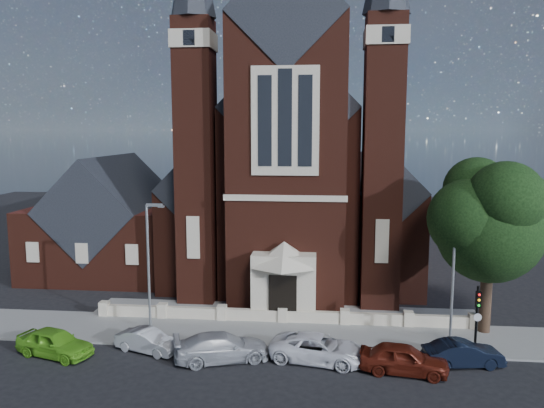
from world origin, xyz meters
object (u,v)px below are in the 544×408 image
Objects in this scene: car_silver_b at (222,347)px; car_white_suv at (318,348)px; street_tree at (493,223)px; car_silver_a at (148,341)px; car_dark_red at (404,359)px; car_lime_van at (55,343)px; church at (297,176)px; parish_hall at (112,226)px; traffic_signal at (477,312)px; car_navy at (463,354)px; street_lamp_right at (455,268)px; street_lamp_left at (150,260)px.

car_white_suv is at bearing -103.62° from car_silver_b.
street_tree is 2.81× the size of car_silver_a.
car_lime_van is at bearing 97.81° from car_dark_red.
car_dark_red is (13.99, -1.30, 0.14)m from car_silver_a.
church reaches higher than car_silver_a.
car_dark_red is at bearing -38.37° from parish_hall.
street_tree is 5.70m from traffic_signal.
car_lime_van is at bearing -174.64° from traffic_signal.
car_white_suv is at bearing -72.60° from car_silver_a.
car_silver_b is at bearing 83.09° from car_navy.
car_silver_a is 4.46m from car_silver_b.
street_tree is 21.29m from car_silver_a.
car_white_suv is at bearing -42.82° from parish_hall.
street_lamp_left is at bearing 180.00° from street_lamp_right.
car_silver_a is at bearing -171.12° from street_lamp_right.
street_lamp_left is 11.39m from car_white_suv.
street_tree is 2.67× the size of traffic_signal.
traffic_signal reaches higher than car_silver_a.
car_lime_van reaches higher than car_silver_b.
car_silver_a is at bearing 93.27° from car_dark_red.
traffic_signal is 18.38m from car_silver_a.
car_lime_van is 1.18× the size of car_silver_a.
church is 21.76m from street_lamp_right.
parish_hall reaches higher than street_lamp_left.
parish_hall is 2.69× the size of car_dark_red.
street_lamp_left is at bearing -32.06° from car_lime_van.
car_silver_a is 14.05m from car_dark_red.
street_tree is at bearing -54.27° from car_white_suv.
car_silver_b is at bearing -172.34° from traffic_signal.
street_lamp_right is at bearing 0.00° from street_lamp_left.
parish_hall is 3.20× the size of car_silver_a.
traffic_signal is 14.09m from car_silver_b.
traffic_signal is at bearing -46.86° from car_navy.
street_lamp_left is at bearing 37.66° from car_silver_b.
street_lamp_left reaches higher than car_white_suv.
car_silver_b is (13.16, -17.44, -3.26)m from parish_hall.
street_tree is at bearing 4.76° from street_lamp_left.
traffic_signal reaches higher than car_white_suv.
car_dark_red is at bearing -135.67° from street_tree.
car_silver_b reaches higher than car_white_suv.
car_silver_a is (-7.24, -21.65, -7.56)m from church.
traffic_signal is at bearing -69.57° from car_white_suv.
car_silver_a is at bearing 62.40° from car_silver_b.
traffic_signal is 5.22m from car_dark_red.
car_white_suv is at bearing -170.49° from traffic_signal.
street_lamp_left is 1.00× the size of street_lamp_right.
car_navy is (-2.59, -4.58, -6.27)m from street_tree.
street_tree is 8.19m from car_navy.
car_white_suv is at bearing 85.90° from car_dark_red.
street_tree reaches higher than parish_hall.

